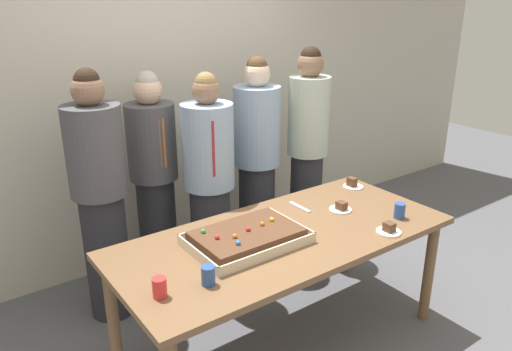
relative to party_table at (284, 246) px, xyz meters
name	(u,v)px	position (x,y,z in m)	size (l,w,h in m)	color
ground_plane	(282,341)	(0.00, 0.00, -0.70)	(12.00, 12.00, 0.00)	#5B5B60
interior_back_panel	(159,78)	(0.00, 1.60, 0.80)	(8.00, 0.12, 3.00)	beige
party_table	(284,246)	(0.00, 0.00, 0.00)	(2.07, 0.93, 0.78)	brown
sheet_cake	(247,237)	(-0.25, 0.03, 0.12)	(0.66, 0.45, 0.11)	beige
plated_slice_near_left	(353,184)	(0.89, 0.29, 0.10)	(0.15, 0.15, 0.07)	white
plated_slice_near_right	(341,208)	(0.52, 0.04, 0.10)	(0.15, 0.15, 0.06)	white
plated_slice_far_left	(389,230)	(0.52, -0.36, 0.10)	(0.15, 0.15, 0.06)	white
drink_cup_nearest	(160,287)	(-0.89, -0.16, 0.13)	(0.07, 0.07, 0.10)	red
drink_cup_middle	(400,211)	(0.74, -0.26, 0.13)	(0.07, 0.07, 0.10)	#2D5199
drink_cup_far_end	(208,275)	(-0.65, -0.20, 0.13)	(0.07, 0.07, 0.10)	#2D5199
cake_server_utensil	(300,207)	(0.33, 0.24, 0.09)	(0.03, 0.20, 0.01)	silver
person_serving_front	(100,197)	(-0.77, 0.96, 0.19)	(0.37, 0.37, 1.72)	#28282D
person_green_shirt_behind	(307,148)	(0.98, 0.90, 0.21)	(0.34, 0.34, 1.75)	#28282D
person_striped_tie_right	(209,184)	(-0.02, 0.83, 0.14)	(0.37, 0.37, 1.64)	#28282D
person_far_right_suit	(257,159)	(0.54, 1.02, 0.17)	(0.37, 0.37, 1.69)	#28282D
person_left_edge_reaching	(154,177)	(-0.28, 1.19, 0.14)	(0.36, 0.36, 1.63)	#28282D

